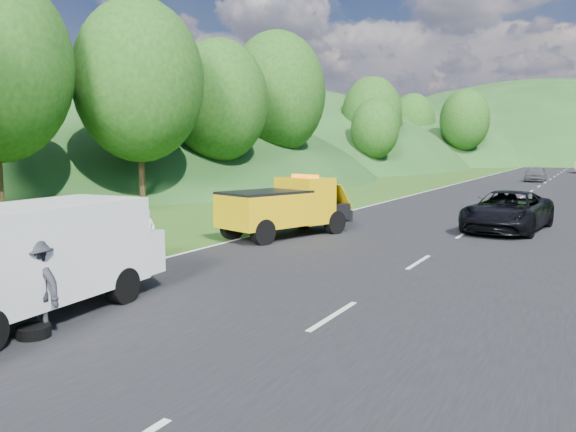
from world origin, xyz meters
The scene contains 13 objects.
ground centered at (0.00, 0.00, 0.00)m, with size 320.00×320.00×0.00m, color #38661E.
road_surface centered at (3.00, 40.00, 0.01)m, with size 14.00×200.00×0.02m, color black.
tree_line_left centered at (-19.00, 60.00, 0.00)m, with size 14.00×140.00×14.00m, color #30601C, non-canonical shape.
tow_truck centered at (-2.76, 6.34, 1.13)m, with size 3.51×5.71×2.31m.
white_van centered at (-2.11, -5.01, 1.27)m, with size 3.46×6.53×2.25m.
woman centered at (-4.20, 0.48, 0.00)m, with size 0.56×0.41×1.54m, color white.
child centered at (-2.94, -1.11, 0.00)m, with size 0.45×0.35×0.93m, color #D0D572.
worker centered at (-1.22, -5.54, 0.00)m, with size 1.13×0.65×1.75m, color black.
suitcase centered at (-4.60, 1.20, 0.29)m, with size 0.36×0.20×0.59m, color #4E4B3A.
spare_tire centered at (-1.12, -5.71, 0.00)m, with size 0.59×0.59×0.20m, color black.
passing_suv centered at (4.33, 11.85, 0.00)m, with size 2.64×5.72×1.59m, color black.
dist_car_a centered at (2.03, 47.35, 0.00)m, with size 1.78×4.43×1.51m, color #414145.
dist_car_c centered at (2.19, 93.91, 0.00)m, with size 1.81×4.46×1.29m, color #9D4E58.
Camera 1 is at (7.49, -11.91, 3.37)m, focal length 35.00 mm.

